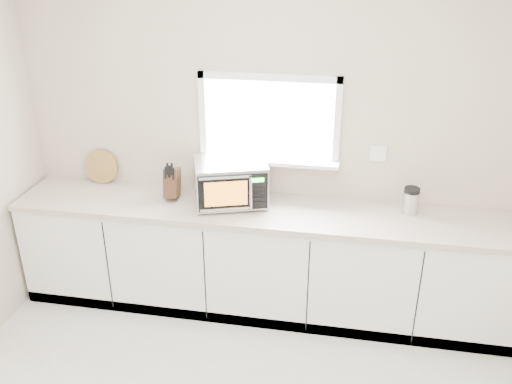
# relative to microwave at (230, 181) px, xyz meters

# --- Properties ---
(back_wall) EXTENTS (4.00, 0.17, 2.70)m
(back_wall) POSITION_rel_microwave_xyz_m (0.26, 0.25, 0.26)
(back_wall) COLOR #C3B59B
(back_wall) RESTS_ON ground
(cabinets) EXTENTS (3.92, 0.60, 0.88)m
(cabinets) POSITION_rel_microwave_xyz_m (0.26, -0.05, -0.66)
(cabinets) COLOR silver
(cabinets) RESTS_ON ground
(countertop) EXTENTS (3.92, 0.64, 0.04)m
(countertop) POSITION_rel_microwave_xyz_m (0.26, -0.06, -0.20)
(countertop) COLOR #BBAC9B
(countertop) RESTS_ON cabinets
(microwave) EXTENTS (0.64, 0.57, 0.35)m
(microwave) POSITION_rel_microwave_xyz_m (0.00, 0.00, 0.00)
(microwave) COLOR black
(microwave) RESTS_ON countertop
(knife_block) EXTENTS (0.12, 0.23, 0.32)m
(knife_block) POSITION_rel_microwave_xyz_m (-0.48, 0.00, -0.05)
(knife_block) COLOR #412D17
(knife_block) RESTS_ON countertop
(cutting_board) EXTENTS (0.29, 0.07, 0.29)m
(cutting_board) POSITION_rel_microwave_xyz_m (-1.17, 0.19, -0.04)
(cutting_board) COLOR #A67E40
(cutting_board) RESTS_ON countertop
(coffee_grinder) EXTENTS (0.12, 0.12, 0.21)m
(coffee_grinder) POSITION_rel_microwave_xyz_m (1.37, 0.07, -0.08)
(coffee_grinder) COLOR #B4B7BC
(coffee_grinder) RESTS_ON countertop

